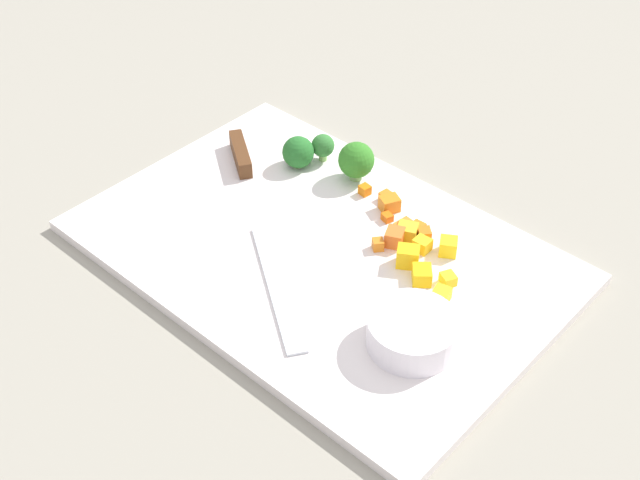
{
  "coord_description": "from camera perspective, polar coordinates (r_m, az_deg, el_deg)",
  "views": [
    {
      "loc": [
        0.44,
        -0.49,
        0.58
      ],
      "look_at": [
        0.0,
        0.0,
        0.02
      ],
      "focal_mm": 47.06,
      "sensor_mm": 36.0,
      "label": 1
    }
  ],
  "objects": [
    {
      "name": "prep_bowl",
      "position": [
        0.77,
        6.31,
        -6.24
      ],
      "size": [
        0.08,
        0.08,
        0.03
      ],
      "primitive_type": "cylinder",
      "color": "white",
      "rests_on": "cutting_board"
    },
    {
      "name": "carrot_dice_0",
      "position": [
        0.89,
        6.66,
        0.81
      ],
      "size": [
        0.01,
        0.01,
        0.01
      ],
      "primitive_type": "cube",
      "rotation": [
        0.0,
        0.0,
        1.61
      ],
      "color": "orange",
      "rests_on": "cutting_board"
    },
    {
      "name": "pepper_dice_3",
      "position": [
        0.83,
        6.94,
        -2.37
      ],
      "size": [
        0.03,
        0.03,
        0.02
      ],
      "primitive_type": "cube",
      "rotation": [
        0.0,
        0.0,
        2.28
      ],
      "color": "yellow",
      "rests_on": "cutting_board"
    },
    {
      "name": "cutting_board",
      "position": [
        0.87,
        0.0,
        -0.8
      ],
      "size": [
        0.49,
        0.33,
        0.01
      ],
      "primitive_type": "cube",
      "color": "white",
      "rests_on": "ground_plane"
    },
    {
      "name": "ground_plane",
      "position": [
        0.88,
        0.0,
        -1.09
      ],
      "size": [
        4.0,
        4.0,
        0.0
      ],
      "primitive_type": "plane",
      "color": "gray"
    },
    {
      "name": "carrot_dice_2",
      "position": [
        0.93,
        4.62,
        2.92
      ],
      "size": [
        0.01,
        0.01,
        0.01
      ],
      "primitive_type": "cube",
      "rotation": [
        0.0,
        0.0,
        1.43
      ],
      "color": "orange",
      "rests_on": "cutting_board"
    },
    {
      "name": "carrot_dice_5",
      "position": [
        0.88,
        7.1,
        0.4
      ],
      "size": [
        0.02,
        0.02,
        0.01
      ],
      "primitive_type": "cube",
      "rotation": [
        0.0,
        0.0,
        0.84
      ],
      "color": "orange",
      "rests_on": "cutting_board"
    },
    {
      "name": "pepper_dice_4",
      "position": [
        0.85,
        6.0,
        -1.13
      ],
      "size": [
        0.03,
        0.03,
        0.02
      ],
      "primitive_type": "cube",
      "rotation": [
        0.0,
        0.0,
        0.56
      ],
      "color": "yellow",
      "rests_on": "cutting_board"
    },
    {
      "name": "carrot_dice_8",
      "position": [
        0.89,
        5.75,
        0.84
      ],
      "size": [
        0.02,
        0.02,
        0.01
      ],
      "primitive_type": "cube",
      "rotation": [
        0.0,
        0.0,
        3.02
      ],
      "color": "orange",
      "rests_on": "cutting_board"
    },
    {
      "name": "pepper_dice_5",
      "position": [
        0.88,
        5.95,
        0.56
      ],
      "size": [
        0.03,
        0.03,
        0.02
      ],
      "primitive_type": "cube",
      "rotation": [
        0.0,
        0.0,
        2.0
      ],
      "color": "yellow",
      "rests_on": "cutting_board"
    },
    {
      "name": "carrot_dice_6",
      "position": [
        0.87,
        5.11,
        0.18
      ],
      "size": [
        0.03,
        0.03,
        0.02
      ],
      "primitive_type": "cube",
      "rotation": [
        0.0,
        0.0,
        2.0
      ],
      "color": "orange",
      "rests_on": "cutting_board"
    },
    {
      "name": "carrot_dice_4",
      "position": [
        0.92,
        4.75,
        2.47
      ],
      "size": [
        0.02,
        0.03,
        0.02
      ],
      "primitive_type": "cube",
      "rotation": [
        0.0,
        0.0,
        1.1
      ],
      "color": "orange",
      "rests_on": "cutting_board"
    },
    {
      "name": "carrot_dice_7",
      "position": [
        0.9,
        4.59,
        1.55
      ],
      "size": [
        0.01,
        0.01,
        0.01
      ],
      "primitive_type": "cube",
      "rotation": [
        0.0,
        0.0,
        2.85
      ],
      "color": "orange",
      "rests_on": "cutting_board"
    },
    {
      "name": "broccoli_floret_2",
      "position": [
        0.97,
        -1.49,
        5.98
      ],
      "size": [
        0.04,
        0.04,
        0.04
      ],
      "color": "#90C26B",
      "rests_on": "cutting_board"
    },
    {
      "name": "carrot_dice_1",
      "position": [
        0.87,
        3.96,
        -0.3
      ],
      "size": [
        0.02,
        0.02,
        0.01
      ],
      "primitive_type": "cube",
      "rotation": [
        0.0,
        0.0,
        0.88
      ],
      "color": "orange",
      "rests_on": "cutting_board"
    },
    {
      "name": "chef_knife",
      "position": [
        0.93,
        -4.69,
        3.25
      ],
      "size": [
        0.3,
        0.21,
        0.02
      ],
      "rotation": [
        0.0,
        0.0,
        5.69
      ],
      "color": "silver",
      "rests_on": "cutting_board"
    },
    {
      "name": "carrot_dice_3",
      "position": [
        0.94,
        3.07,
        3.42
      ],
      "size": [
        0.01,
        0.01,
        0.01
      ],
      "primitive_type": "cube",
      "rotation": [
        0.0,
        0.0,
        2.99
      ],
      "color": "orange",
      "rests_on": "cutting_board"
    },
    {
      "name": "pepper_dice_1",
      "position": [
        0.81,
        8.26,
        -3.74
      ],
      "size": [
        0.02,
        0.02,
        0.01
      ],
      "primitive_type": "cube",
      "rotation": [
        0.0,
        0.0,
        0.22
      ],
      "color": "yellow",
      "rests_on": "cutting_board"
    },
    {
      "name": "pepper_dice_6",
      "position": [
        0.87,
        6.96,
        -0.32
      ],
      "size": [
        0.02,
        0.02,
        0.01
      ],
      "primitive_type": "cube",
      "rotation": [
        0.0,
        0.0,
        1.61
      ],
      "color": "yellow",
      "rests_on": "cutting_board"
    },
    {
      "name": "pepper_dice_0",
      "position": [
        0.87,
        8.71,
        -0.44
      ],
      "size": [
        0.02,
        0.02,
        0.02
      ],
      "primitive_type": "cube",
      "rotation": [
        0.0,
        0.0,
        0.56
      ],
      "color": "yellow",
      "rests_on": "cutting_board"
    },
    {
      "name": "broccoli_floret_0",
      "position": [
        0.98,
        0.2,
        6.41
      ],
      "size": [
        0.03,
        0.03,
        0.03
      ],
      "color": "#8FBF67",
      "rests_on": "cutting_board"
    },
    {
      "name": "pepper_dice_2",
      "position": [
        0.83,
        8.7,
        -2.64
      ],
      "size": [
        0.02,
        0.02,
        0.01
      ],
      "primitive_type": "cube",
      "rotation": [
        0.0,
        0.0,
        1.12
      ],
      "color": "yellow",
      "rests_on": "cutting_board"
    },
    {
      "name": "broccoli_floret_1",
      "position": [
        0.95,
        2.48,
        5.42
      ],
      "size": [
        0.04,
        0.04,
        0.05
      ],
      "color": "#85AD67",
      "rests_on": "cutting_board"
    }
  ]
}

